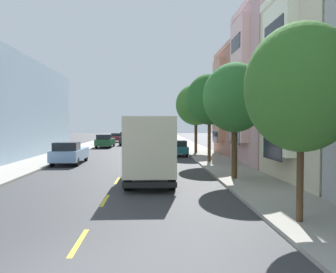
{
  "coord_description": "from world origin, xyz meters",
  "views": [
    {
      "loc": [
        1.93,
        -7.15,
        3.1
      ],
      "look_at": [
        3.33,
        24.27,
        1.97
      ],
      "focal_mm": 37.42,
      "sensor_mm": 36.0,
      "label": 1
    }
  ],
  "objects_px": {
    "parked_suv_white": "(169,138)",
    "parked_pickup_sky": "(70,153)",
    "street_tree_farthest": "(196,105)",
    "street_tree_third": "(209,99)",
    "street_tree_second": "(235,98)",
    "parked_pickup_forest": "(105,141)",
    "street_tree_nearest": "(301,88)",
    "parked_hatchback_teal": "(178,148)",
    "delivery_box_truck": "(150,145)",
    "parked_hatchback_burgundy": "(116,138)",
    "moving_charcoal_sedan": "(127,138)",
    "parked_pickup_red": "(167,137)"
  },
  "relations": [
    {
      "from": "street_tree_nearest",
      "to": "parked_hatchback_burgundy",
      "type": "xyz_separation_m",
      "value": [
        -10.7,
        49.59,
        -3.43
      ]
    },
    {
      "from": "street_tree_farthest",
      "to": "parked_hatchback_burgundy",
      "type": "distance_m",
      "value": 26.74
    },
    {
      "from": "street_tree_nearest",
      "to": "parked_pickup_sky",
      "type": "xyz_separation_m",
      "value": [
        -10.88,
        16.92,
        -3.36
      ]
    },
    {
      "from": "delivery_box_truck",
      "to": "parked_pickup_forest",
      "type": "xyz_separation_m",
      "value": [
        -6.08,
        27.24,
        -1.12
      ]
    },
    {
      "from": "parked_suv_white",
      "to": "moving_charcoal_sedan",
      "type": "distance_m",
      "value": 6.2
    },
    {
      "from": "parked_hatchback_teal",
      "to": "moving_charcoal_sedan",
      "type": "bearing_deg",
      "value": 109.23
    },
    {
      "from": "street_tree_second",
      "to": "parked_pickup_red",
      "type": "height_order",
      "value": "street_tree_second"
    },
    {
      "from": "street_tree_nearest",
      "to": "delivery_box_truck",
      "type": "distance_m",
      "value": 9.94
    },
    {
      "from": "street_tree_nearest",
      "to": "parked_hatchback_teal",
      "type": "xyz_separation_m",
      "value": [
        -2.01,
        23.38,
        -3.43
      ]
    },
    {
      "from": "parked_pickup_red",
      "to": "street_tree_nearest",
      "type": "bearing_deg",
      "value": -87.82
    },
    {
      "from": "street_tree_second",
      "to": "parked_hatchback_burgundy",
      "type": "height_order",
      "value": "street_tree_second"
    },
    {
      "from": "street_tree_second",
      "to": "parked_hatchback_burgundy",
      "type": "xyz_separation_m",
      "value": [
        -10.7,
        41.1,
        -3.76
      ]
    },
    {
      "from": "parked_hatchback_teal",
      "to": "delivery_box_truck",
      "type": "bearing_deg",
      "value": -99.88
    },
    {
      "from": "delivery_box_truck",
      "to": "parked_hatchback_teal",
      "type": "distance_m",
      "value": 15.13
    },
    {
      "from": "parked_hatchback_teal",
      "to": "parked_hatchback_burgundy",
      "type": "distance_m",
      "value": 27.62
    },
    {
      "from": "street_tree_second",
      "to": "delivery_box_truck",
      "type": "relative_size",
      "value": 0.79
    },
    {
      "from": "street_tree_third",
      "to": "parked_suv_white",
      "type": "height_order",
      "value": "street_tree_third"
    },
    {
      "from": "street_tree_third",
      "to": "delivery_box_truck",
      "type": "height_order",
      "value": "street_tree_third"
    },
    {
      "from": "delivery_box_truck",
      "to": "parked_hatchback_burgundy",
      "type": "height_order",
      "value": "delivery_box_truck"
    },
    {
      "from": "parked_pickup_red",
      "to": "parked_suv_white",
      "type": "bearing_deg",
      "value": -90.27
    },
    {
      "from": "street_tree_third",
      "to": "parked_pickup_red",
      "type": "relative_size",
      "value": 1.29
    },
    {
      "from": "street_tree_second",
      "to": "parked_hatchback_teal",
      "type": "relative_size",
      "value": 1.57
    },
    {
      "from": "street_tree_farthest",
      "to": "parked_hatchback_burgundy",
      "type": "height_order",
      "value": "street_tree_farthest"
    },
    {
      "from": "street_tree_farthest",
      "to": "parked_pickup_forest",
      "type": "distance_m",
      "value": 15.42
    },
    {
      "from": "street_tree_second",
      "to": "street_tree_farthest",
      "type": "xyz_separation_m",
      "value": [
        0.0,
        16.98,
        0.55
      ]
    },
    {
      "from": "street_tree_farthest",
      "to": "parked_hatchback_burgundy",
      "type": "bearing_deg",
      "value": 113.92
    },
    {
      "from": "street_tree_nearest",
      "to": "delivery_box_truck",
      "type": "bearing_deg",
      "value": 118.36
    },
    {
      "from": "street_tree_farthest",
      "to": "parked_hatchback_teal",
      "type": "height_order",
      "value": "street_tree_farthest"
    },
    {
      "from": "street_tree_farthest",
      "to": "moving_charcoal_sedan",
      "type": "height_order",
      "value": "street_tree_farthest"
    },
    {
      "from": "street_tree_farthest",
      "to": "parked_suv_white",
      "type": "distance_m",
      "value": 16.13
    },
    {
      "from": "delivery_box_truck",
      "to": "parked_suv_white",
      "type": "height_order",
      "value": "delivery_box_truck"
    },
    {
      "from": "street_tree_third",
      "to": "parked_hatchback_burgundy",
      "type": "xyz_separation_m",
      "value": [
        -10.7,
        32.61,
        -4.26
      ]
    },
    {
      "from": "parked_suv_white",
      "to": "parked_pickup_red",
      "type": "relative_size",
      "value": 0.9
    },
    {
      "from": "delivery_box_truck",
      "to": "parked_pickup_sky",
      "type": "bearing_deg",
      "value": 126.79
    },
    {
      "from": "street_tree_second",
      "to": "parked_pickup_forest",
      "type": "distance_m",
      "value": 29.52
    },
    {
      "from": "street_tree_nearest",
      "to": "parked_hatchback_burgundy",
      "type": "bearing_deg",
      "value": 102.18
    },
    {
      "from": "parked_pickup_forest",
      "to": "parked_pickup_sky",
      "type": "bearing_deg",
      "value": -90.62
    },
    {
      "from": "parked_suv_white",
      "to": "parked_pickup_sky",
      "type": "relative_size",
      "value": 0.9
    },
    {
      "from": "parked_pickup_red",
      "to": "parked_hatchback_burgundy",
      "type": "height_order",
      "value": "parked_pickup_red"
    },
    {
      "from": "street_tree_third",
      "to": "moving_charcoal_sedan",
      "type": "distance_m",
      "value": 25.81
    },
    {
      "from": "street_tree_farthest",
      "to": "street_tree_third",
      "type": "bearing_deg",
      "value": -90.0
    },
    {
      "from": "delivery_box_truck",
      "to": "parked_suv_white",
      "type": "distance_m",
      "value": 32.54
    },
    {
      "from": "parked_pickup_red",
      "to": "street_tree_second",
      "type": "bearing_deg",
      "value": -87.39
    },
    {
      "from": "street_tree_nearest",
      "to": "street_tree_farthest",
      "type": "distance_m",
      "value": 25.48
    },
    {
      "from": "street_tree_second",
      "to": "delivery_box_truck",
      "type": "bearing_deg",
      "value": 179.62
    },
    {
      "from": "street_tree_farthest",
      "to": "parked_pickup_forest",
      "type": "bearing_deg",
      "value": 136.05
    },
    {
      "from": "parked_pickup_sky",
      "to": "moving_charcoal_sedan",
      "type": "distance_m",
      "value": 24.35
    },
    {
      "from": "street_tree_nearest",
      "to": "parked_suv_white",
      "type": "relative_size",
      "value": 1.25
    },
    {
      "from": "street_tree_farthest",
      "to": "delivery_box_truck",
      "type": "distance_m",
      "value": 17.84
    },
    {
      "from": "street_tree_second",
      "to": "parked_pickup_forest",
      "type": "bearing_deg",
      "value": 111.38
    }
  ]
}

